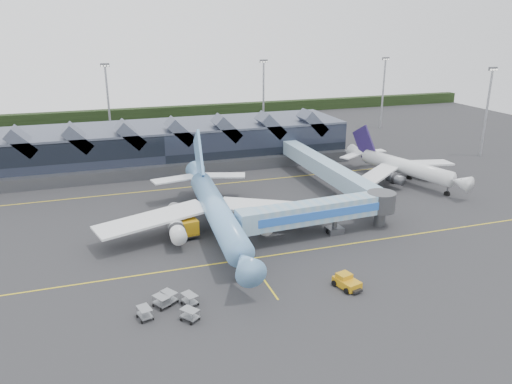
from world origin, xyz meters
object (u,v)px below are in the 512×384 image
object	(u,v)px
fuel_truck	(182,219)
pushback_tug	(347,282)
main_airliner	(216,209)
jet_bridge	(329,211)
regional_jet	(402,166)

from	to	relation	value
fuel_truck	pushback_tug	xyz separation A→B (m)	(16.86, -25.81, -1.17)
pushback_tug	fuel_truck	bearing A→B (deg)	108.96
main_airliner	pushback_tug	xyz separation A→B (m)	(11.78, -22.76, -3.44)
main_airliner	fuel_truck	xyz separation A→B (m)	(-5.08, 3.06, -2.27)
main_airliner	jet_bridge	size ratio (longest dim) A/B	1.61
regional_jet	fuel_truck	xyz separation A→B (m)	(-50.07, -11.68, -1.47)
jet_bridge	fuel_truck	xyz separation A→B (m)	(-22.25, 9.35, -2.14)
main_airliner	regional_jet	world-z (taller)	main_airliner
main_airliner	regional_jet	distance (m)	47.34
jet_bridge	fuel_truck	bearing A→B (deg)	153.89
regional_jet	main_airliner	bearing A→B (deg)	-178.23
jet_bridge	pushback_tug	world-z (taller)	jet_bridge
regional_jet	fuel_truck	size ratio (longest dim) A/B	2.95
jet_bridge	fuel_truck	world-z (taller)	jet_bridge
main_airliner	pushback_tug	world-z (taller)	main_airliner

